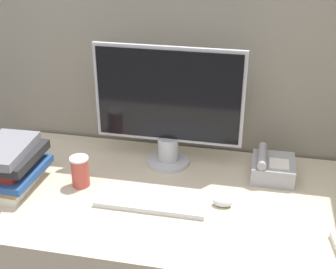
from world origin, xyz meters
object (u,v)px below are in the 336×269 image
(desk_telephone, at_px, (272,168))
(monitor, at_px, (168,108))
(keyboard, at_px, (152,200))
(mouse, at_px, (223,202))
(book_stack, at_px, (9,166))
(coffee_cup, at_px, (80,171))

(desk_telephone, bearing_deg, monitor, 177.00)
(monitor, xyz_separation_m, keyboard, (0.00, -0.30, -0.25))
(mouse, bearing_deg, book_stack, -177.88)
(keyboard, bearing_deg, desk_telephone, 31.98)
(monitor, height_order, mouse, monitor)
(mouse, bearing_deg, monitor, 134.30)
(mouse, relative_size, coffee_cup, 0.59)
(book_stack, relative_size, desk_telephone, 1.61)
(coffee_cup, bearing_deg, desk_telephone, 16.38)
(monitor, distance_m, book_stack, 0.68)
(mouse, height_order, book_stack, book_stack)
(book_stack, bearing_deg, monitor, 27.55)
(keyboard, relative_size, coffee_cup, 3.32)
(monitor, bearing_deg, mouse, -45.70)
(mouse, bearing_deg, desk_telephone, 54.54)
(mouse, relative_size, book_stack, 0.25)
(keyboard, xyz_separation_m, coffee_cup, (-0.31, 0.06, 0.05))
(book_stack, bearing_deg, desk_telephone, 15.30)
(coffee_cup, height_order, desk_telephone, coffee_cup)
(keyboard, bearing_deg, coffee_cup, 169.76)
(coffee_cup, bearing_deg, mouse, -2.81)
(keyboard, distance_m, book_stack, 0.59)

